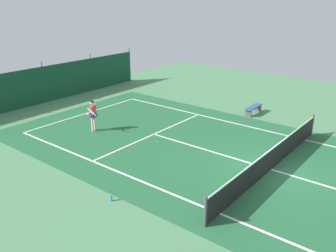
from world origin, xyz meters
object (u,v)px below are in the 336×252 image
object	(u,v)px
tennis_net	(272,158)
tennis_player	(93,114)
courtside_bench	(254,108)
tennis_ball_near_player	(158,142)
water_bottle	(111,198)

from	to	relation	value
tennis_net	tennis_player	xyz separation A→B (m)	(-1.58, 9.25, 0.45)
tennis_net	courtside_bench	world-z (taller)	tennis_net
courtside_bench	tennis_net	bearing A→B (deg)	-148.37
tennis_net	tennis_ball_near_player	size ratio (longest dim) A/B	153.33
water_bottle	tennis_ball_near_player	bearing A→B (deg)	22.66
tennis_player	tennis_net	bearing A→B (deg)	84.64
tennis_ball_near_player	water_bottle	bearing A→B (deg)	-157.34
tennis_player	tennis_ball_near_player	xyz separation A→B (m)	(0.89, -3.70, -0.93)
tennis_player	water_bottle	xyz separation A→B (m)	(-4.22, -5.83, -0.84)
courtside_bench	water_bottle	bearing A→B (deg)	-177.77
tennis_player	tennis_ball_near_player	world-z (taller)	tennis_player
courtside_bench	tennis_ball_near_player	bearing A→B (deg)	166.67
tennis_player	tennis_ball_near_player	distance (m)	3.92
tennis_player	courtside_bench	bearing A→B (deg)	130.75
tennis_ball_near_player	water_bottle	distance (m)	5.53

